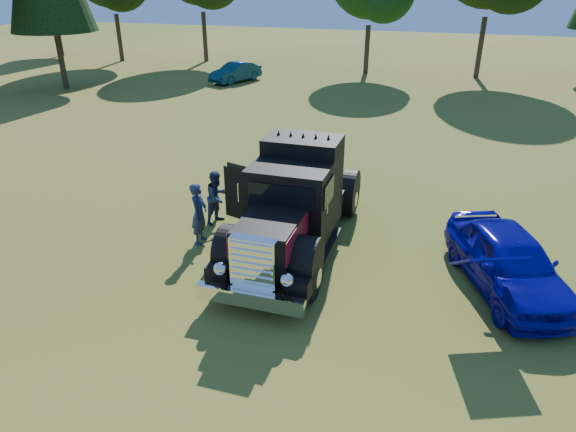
{
  "coord_description": "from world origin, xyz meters",
  "views": [
    {
      "loc": [
        2.17,
        -10.42,
        7.07
      ],
      "look_at": [
        -1.31,
        0.84,
        1.41
      ],
      "focal_mm": 32.0,
      "sensor_mm": 36.0,
      "label": 1
    }
  ],
  "objects_px": {
    "spectator_far": "(217,197)",
    "distant_teal_car": "(235,72)",
    "hotrod_coupe": "(508,261)",
    "spectator_near": "(199,214)",
    "diamond_t_truck": "(293,208)"
  },
  "relations": [
    {
      "from": "spectator_near",
      "to": "diamond_t_truck",
      "type": "bearing_deg",
      "value": -89.92
    },
    {
      "from": "hotrod_coupe",
      "to": "spectator_near",
      "type": "distance_m",
      "value": 8.15
    },
    {
      "from": "hotrod_coupe",
      "to": "spectator_near",
      "type": "xyz_separation_m",
      "value": [
        -8.15,
        -0.03,
        0.13
      ]
    },
    {
      "from": "spectator_near",
      "to": "distant_teal_car",
      "type": "distance_m",
      "value": 23.51
    },
    {
      "from": "spectator_near",
      "to": "spectator_far",
      "type": "bearing_deg",
      "value": -4.45
    },
    {
      "from": "hotrod_coupe",
      "to": "distant_teal_car",
      "type": "distance_m",
      "value": 27.36
    },
    {
      "from": "spectator_near",
      "to": "spectator_far",
      "type": "relative_size",
      "value": 1.08
    },
    {
      "from": "hotrod_coupe",
      "to": "spectator_near",
      "type": "bearing_deg",
      "value": -179.79
    },
    {
      "from": "hotrod_coupe",
      "to": "spectator_far",
      "type": "bearing_deg",
      "value": 170.82
    },
    {
      "from": "diamond_t_truck",
      "to": "distant_teal_car",
      "type": "distance_m",
      "value": 24.25
    },
    {
      "from": "hotrod_coupe",
      "to": "distant_teal_car",
      "type": "relative_size",
      "value": 1.21
    },
    {
      "from": "hotrod_coupe",
      "to": "spectator_far",
      "type": "xyz_separation_m",
      "value": [
        -8.22,
        1.33,
        0.07
      ]
    },
    {
      "from": "distant_teal_car",
      "to": "hotrod_coupe",
      "type": "bearing_deg",
      "value": -31.14
    },
    {
      "from": "hotrod_coupe",
      "to": "spectator_far",
      "type": "height_order",
      "value": "hotrod_coupe"
    },
    {
      "from": "spectator_far",
      "to": "distant_teal_car",
      "type": "distance_m",
      "value": 22.21
    }
  ]
}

